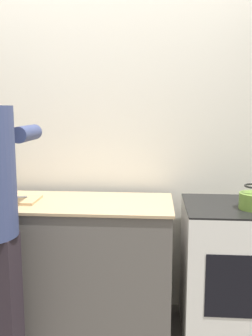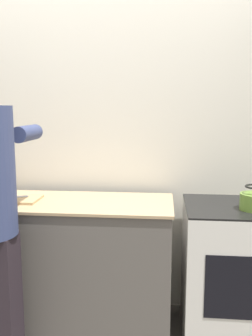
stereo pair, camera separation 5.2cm
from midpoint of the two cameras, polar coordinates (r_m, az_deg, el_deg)
The scene contains 5 objects.
wall_back at distance 2.89m, azimuth -2.70°, elevation 3.79°, with size 8.00×0.05×2.60m.
counter at distance 2.79m, azimuth -12.23°, elevation -14.32°, with size 1.73×0.60×0.94m.
oven at distance 2.76m, azimuth 15.86°, elevation -14.84°, with size 0.72×0.64×0.93m.
cutting_board at distance 2.68m, azimuth -16.89°, elevation -4.66°, with size 0.30×0.24×0.02m.
knife at distance 2.70m, azimuth -17.56°, elevation -4.32°, with size 0.19×0.11×0.01m.
Camera 1 is at (0.33, -2.15, 1.57)m, focal length 40.00 mm.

